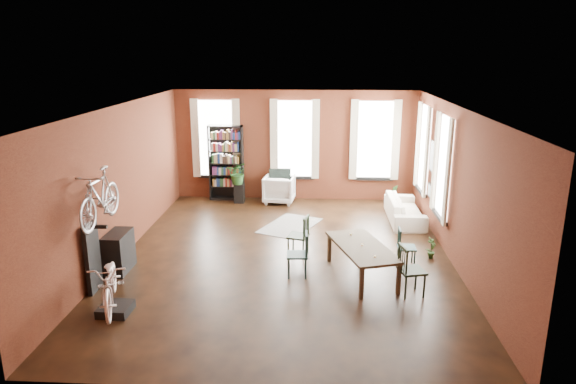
# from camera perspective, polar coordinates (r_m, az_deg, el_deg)

# --- Properties ---
(room) EXTENTS (9.00, 9.04, 3.22)m
(room) POSITION_cam_1_polar(r_m,az_deg,el_deg) (11.08, 1.15, 4.28)
(room) COLOR black
(room) RESTS_ON ground
(dining_table) EXTENTS (1.40, 2.06, 0.64)m
(dining_table) POSITION_cam_1_polar(r_m,az_deg,el_deg) (10.19, 8.17, -7.62)
(dining_table) COLOR #4D402E
(dining_table) RESTS_ON ground
(dining_chair_a) EXTENTS (0.42, 0.42, 0.88)m
(dining_chair_a) POSITION_cam_1_polar(r_m,az_deg,el_deg) (10.08, 1.03, -6.97)
(dining_chair_a) COLOR #183635
(dining_chair_a) RESTS_ON ground
(dining_chair_b) EXTENTS (0.51, 0.51, 0.90)m
(dining_chair_b) POSITION_cam_1_polar(r_m,az_deg,el_deg) (11.04, 1.13, -4.89)
(dining_chair_b) COLOR black
(dining_chair_b) RESTS_ON ground
(dining_chair_c) EXTENTS (0.53, 0.53, 0.94)m
(dining_chair_c) POSITION_cam_1_polar(r_m,az_deg,el_deg) (9.59, 13.58, -8.46)
(dining_chair_c) COLOR black
(dining_chair_c) RESTS_ON ground
(dining_chair_d) EXTENTS (0.37, 0.37, 0.79)m
(dining_chair_d) POSITION_cam_1_polar(r_m,az_deg,el_deg) (10.83, 13.04, -6.02)
(dining_chair_d) COLOR #1B3C3A
(dining_chair_d) RESTS_ON ground
(bookshelf) EXTENTS (1.00, 0.32, 2.20)m
(bookshelf) POSITION_cam_1_polar(r_m,az_deg,el_deg) (15.13, -6.88, 3.22)
(bookshelf) COLOR black
(bookshelf) RESTS_ON ground
(white_armchair) EXTENTS (0.92, 0.87, 0.87)m
(white_armchair) POSITION_cam_1_polar(r_m,az_deg,el_deg) (14.85, -0.98, 0.47)
(white_armchair) COLOR silver
(white_armchair) RESTS_ON ground
(cream_sofa) EXTENTS (0.61, 2.08, 0.81)m
(cream_sofa) POSITION_cam_1_polar(r_m,az_deg,el_deg) (13.62, 12.88, -1.47)
(cream_sofa) COLOR beige
(cream_sofa) RESTS_ON ground
(striped_rug) EXTENTS (1.67, 2.00, 0.01)m
(striped_rug) POSITION_cam_1_polar(r_m,az_deg,el_deg) (12.99, 0.23, -3.76)
(striped_rug) COLOR black
(striped_rug) RESTS_ON ground
(bike_trainer) EXTENTS (0.52, 0.52, 0.15)m
(bike_trainer) POSITION_cam_1_polar(r_m,az_deg,el_deg) (9.35, -18.61, -12.22)
(bike_trainer) COLOR black
(bike_trainer) RESTS_ON ground
(bike_wall_rack) EXTENTS (0.16, 0.60, 1.30)m
(bike_wall_rack) POSITION_cam_1_polar(r_m,az_deg,el_deg) (10.06, -20.89, -6.83)
(bike_wall_rack) COLOR black
(bike_wall_rack) RESTS_ON ground
(console_table) EXTENTS (0.40, 0.80, 0.80)m
(console_table) POSITION_cam_1_polar(r_m,az_deg,el_deg) (10.87, -18.29, -6.33)
(console_table) COLOR black
(console_table) RESTS_ON ground
(plant_stand) EXTENTS (0.28, 0.28, 0.55)m
(plant_stand) POSITION_cam_1_polar(r_m,az_deg,el_deg) (14.95, -5.42, -0.13)
(plant_stand) COLOR black
(plant_stand) RESTS_ON ground
(plant_by_sofa) EXTENTS (0.48, 0.66, 0.26)m
(plant_by_sofa) POSITION_cam_1_polar(r_m,az_deg,el_deg) (15.00, 11.47, -0.90)
(plant_by_sofa) COLOR #285421
(plant_by_sofa) RESTS_ON ground
(plant_small) EXTENTS (0.53, 0.48, 0.17)m
(plant_small) POSITION_cam_1_polar(r_m,az_deg,el_deg) (11.43, 15.58, -6.70)
(plant_small) COLOR #295221
(plant_small) RESTS_ON ground
(bicycle_floor) EXTENTS (0.81, 1.00, 1.65)m
(bicycle_floor) POSITION_cam_1_polar(r_m,az_deg,el_deg) (8.96, -19.32, -7.20)
(bicycle_floor) COLOR white
(bicycle_floor) RESTS_ON bike_trainer
(bicycle_hung) EXTENTS (0.47, 1.00, 1.66)m
(bicycle_hung) POSITION_cam_1_polar(r_m,az_deg,el_deg) (9.51, -20.37, 1.37)
(bicycle_hung) COLOR #A5A8AD
(bicycle_hung) RESTS_ON bike_wall_rack
(plant_on_stand) EXTENTS (0.65, 0.71, 0.52)m
(plant_on_stand) POSITION_cam_1_polar(r_m,az_deg,el_deg) (14.80, -5.55, 1.86)
(plant_on_stand) COLOR #265723
(plant_on_stand) RESTS_ON plant_stand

